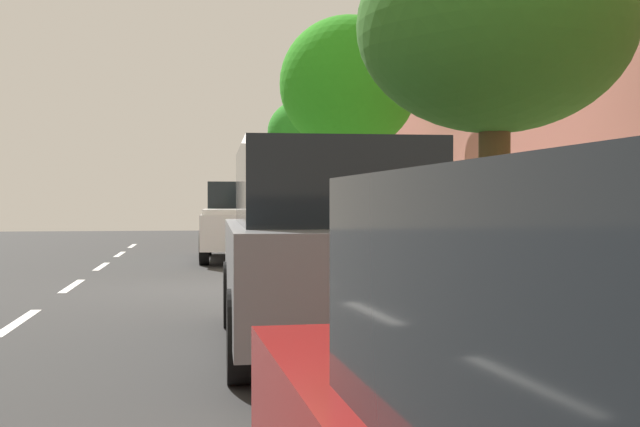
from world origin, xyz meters
TOP-DOWN VIEW (x-y plane):
  - ground at (0.00, 0.00)m, footprint 54.44×54.44m
  - sidewalk at (3.49, 0.00)m, footprint 3.31×34.03m
  - curb_edge at (1.75, 0.00)m, footprint 0.16×34.03m
  - lane_stripe_centre at (-2.65, -1.21)m, footprint 0.14×31.60m
  - lane_stripe_bike_edge at (0.28, 0.00)m, footprint 0.12×34.03m
  - building_facade at (5.39, 0.00)m, footprint 0.50×34.03m
  - parked_suv_grey_second at (0.74, -5.56)m, footprint 2.04×4.74m
  - parked_pickup_white_mid at (0.57, 6.91)m, footprint 2.15×5.36m
  - bicycle_at_curb at (1.29, -1.58)m, footprint 1.72×0.46m
  - cyclist_with_backpack at (1.51, -2.04)m, footprint 0.44×0.62m
  - street_tree_mid_block at (2.85, -4.58)m, footprint 3.16×3.16m
  - street_tree_far_end at (2.85, 4.56)m, footprint 3.12×3.12m
  - street_tree_corner at (2.85, 11.96)m, footprint 2.42×2.42m

SIDE VIEW (x-z plane):
  - ground at x=0.00m, z-range 0.00..0.00m
  - lane_stripe_centre at x=-2.65m, z-range 0.00..0.01m
  - lane_stripe_bike_edge at x=0.28m, z-range 0.00..0.01m
  - sidewalk at x=3.49m, z-range 0.00..0.15m
  - curb_edge at x=1.75m, z-range 0.00..0.15m
  - bicycle_at_curb at x=1.29m, z-range 0.00..0.74m
  - parked_pickup_white_mid at x=0.57m, z-range -0.07..1.88m
  - parked_suv_grey_second at x=0.74m, z-range 0.03..2.02m
  - cyclist_with_backpack at x=1.51m, z-range 0.20..1.98m
  - building_facade at x=5.39m, z-range 0.00..6.34m
  - street_tree_mid_block at x=2.85m, z-range 1.17..5.69m
  - street_tree_corner at x=2.85m, z-range 1.28..5.83m
  - street_tree_far_end at x=2.85m, z-range 1.33..6.81m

